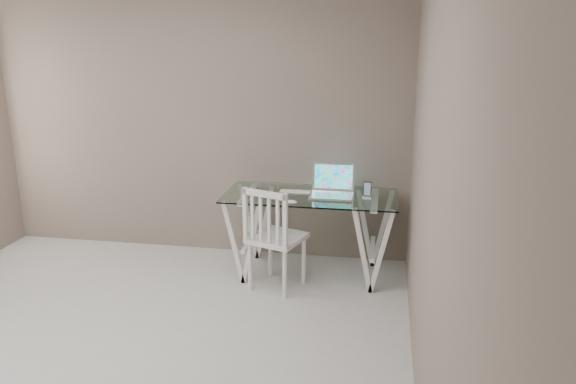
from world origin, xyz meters
name	(u,v)px	position (x,y,z in m)	size (l,w,h in m)	color
room	(55,107)	(-0.06, 0.02, 1.72)	(4.50, 4.52, 2.71)	#B2AFAA
desk	(310,234)	(1.14, 1.81, 0.38)	(1.50, 0.70, 0.75)	silver
chair	(273,234)	(0.87, 1.44, 0.50)	(0.53, 0.53, 0.91)	white
laptop	(332,188)	(1.32, 1.86, 0.81)	(0.37, 0.31, 0.26)	silver
keyboard	(295,192)	(0.99, 1.86, 0.75)	(0.29, 0.12, 0.01)	silver
mouse	(291,202)	(1.01, 1.52, 0.76)	(0.10, 0.06, 0.03)	white
phone_dock	(367,194)	(1.62, 1.79, 0.79)	(0.08, 0.08, 0.14)	white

